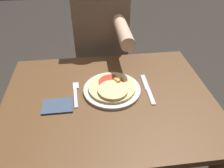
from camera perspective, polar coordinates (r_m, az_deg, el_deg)
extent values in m
cube|color=brown|center=(0.99, -0.87, -4.10)|extent=(0.94, 0.72, 0.03)
cylinder|color=brown|center=(1.50, -18.01, -7.92)|extent=(0.06, 0.06, 0.70)
cylinder|color=brown|center=(1.54, 13.38, -5.38)|extent=(0.06, 0.06, 0.70)
cylinder|color=beige|center=(1.01, 0.00, -1.47)|extent=(0.26, 0.26, 0.01)
cylinder|color=#DBBC7A|center=(1.00, 0.00, -0.90)|extent=(0.22, 0.22, 0.01)
cylinder|color=#B22D1E|center=(1.02, -0.22, 0.56)|extent=(0.12, 0.12, 0.00)
cylinder|color=#E8C881|center=(0.97, 0.25, -1.53)|extent=(0.13, 0.13, 0.01)
cylinder|color=gold|center=(1.01, 1.31, 0.94)|extent=(0.03, 0.04, 0.02)
cylinder|color=gold|center=(1.01, 1.59, 0.93)|extent=(0.02, 0.03, 0.02)
cylinder|color=gold|center=(1.03, 1.73, 1.64)|extent=(0.02, 0.03, 0.02)
cube|color=silver|center=(0.99, -9.49, -3.55)|extent=(0.02, 0.13, 0.00)
cube|color=silver|center=(1.06, -9.45, -0.42)|extent=(0.03, 0.05, 0.00)
cube|color=silver|center=(0.99, 10.15, -3.38)|extent=(0.02, 0.10, 0.00)
cube|color=silver|center=(1.08, 8.63, 0.45)|extent=(0.02, 0.12, 0.00)
cube|color=#38475B|center=(0.96, -13.98, -5.55)|extent=(0.13, 0.09, 0.01)
cylinder|color=#2D2D38|center=(1.71, -4.89, -3.67)|extent=(0.11, 0.11, 0.49)
cylinder|color=#2D2D38|center=(1.72, -0.02, -3.29)|extent=(0.11, 0.11, 0.49)
cube|color=#75604C|center=(1.42, -3.02, 12.63)|extent=(0.33, 0.22, 0.56)
cylinder|color=tan|center=(1.14, 2.88, 13.58)|extent=(0.07, 0.30, 0.07)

